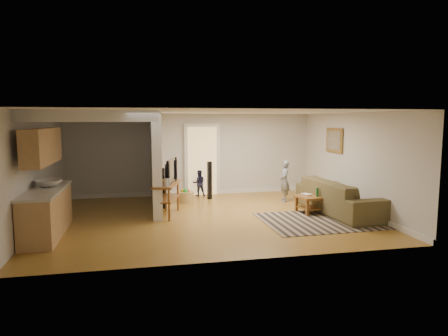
% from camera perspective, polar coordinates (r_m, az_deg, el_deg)
% --- Properties ---
extents(ground, '(7.50, 7.50, 0.00)m').
position_cam_1_polar(ground, '(9.61, -2.20, -7.05)').
color(ground, olive).
rests_on(ground, ground).
extents(room_shell, '(7.54, 6.02, 2.52)m').
position_cam_1_polar(room_shell, '(9.68, -8.90, 1.72)').
color(room_shell, silver).
rests_on(room_shell, ground).
extents(area_rug, '(2.89, 2.13, 0.01)m').
position_cam_1_polar(area_rug, '(9.57, 14.15, -7.28)').
color(area_rug, black).
rests_on(area_rug, ground).
extents(sofa, '(1.26, 2.88, 0.83)m').
position_cam_1_polar(sofa, '(10.46, 16.24, -6.17)').
color(sofa, '#4F4127').
rests_on(sofa, ground).
extents(coffee_table, '(1.18, 0.80, 0.65)m').
position_cam_1_polar(coffee_table, '(10.34, 13.42, -4.32)').
color(coffee_table, brown).
rests_on(coffee_table, ground).
extents(tv_console, '(0.80, 1.35, 1.09)m').
position_cam_1_polar(tv_console, '(9.74, -8.07, -2.57)').
color(tv_console, brown).
rests_on(tv_console, ground).
extents(speaker_left, '(0.14, 0.14, 1.07)m').
position_cam_1_polar(speaker_left, '(10.56, -8.67, -2.88)').
color(speaker_left, black).
rests_on(speaker_left, ground).
extents(speaker_right, '(0.13, 0.13, 1.11)m').
position_cam_1_polar(speaker_right, '(11.68, -2.08, -1.77)').
color(speaker_right, black).
rests_on(speaker_right, ground).
extents(toy_basket, '(0.47, 0.47, 0.41)m').
position_cam_1_polar(toy_basket, '(11.31, -5.53, -4.06)').
color(toy_basket, '#A38846').
rests_on(toy_basket, ground).
extents(child, '(0.36, 0.47, 1.18)m').
position_cam_1_polar(child, '(11.57, 8.59, -4.71)').
color(child, gray).
rests_on(child, ground).
extents(toddler, '(0.39, 0.30, 0.80)m').
position_cam_1_polar(toddler, '(12.24, -3.58, -4.01)').
color(toddler, '#1F2141').
rests_on(toddler, ground).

